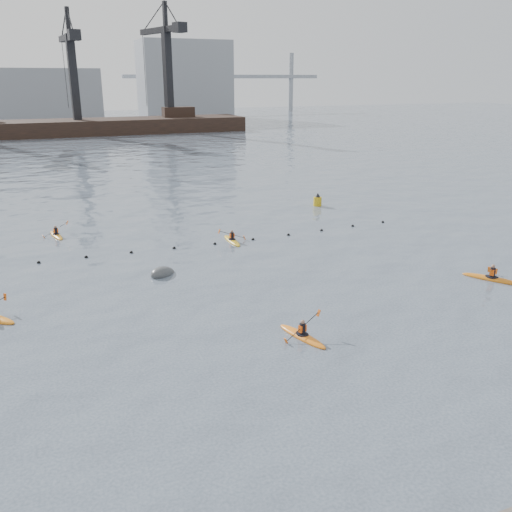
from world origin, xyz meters
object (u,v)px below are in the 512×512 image
Objects in this scene: nav_buoy at (317,201)px; kayaker_3 at (232,240)px; kayaker_5 at (56,235)px; kayaker_4 at (492,278)px; mooring_buoy at (163,274)px; kayaker_0 at (302,335)px.

kayaker_3 is at bearing -145.61° from nav_buoy.
kayaker_5 is 2.09× the size of nav_buoy.
kayaker_3 is at bearing -39.65° from kayaker_5.
kayaker_3 is at bearing -81.58° from kayaker_4.
kayaker_4 reaches higher than mooring_buoy.
mooring_buoy is (-17.99, 8.62, -0.11)m from kayaker_4.
kayaker_3 is at bearing 37.76° from mooring_buoy.
kayaker_4 is 2.33× the size of nav_buoy.
kayaker_5 reaches higher than kayaker_3.
nav_buoy reaches higher than kayaker_4.
kayaker_3 is at bearing 67.11° from kayaker_0.
kayaker_4 is 1.11× the size of kayaker_5.
kayaker_0 is 0.97× the size of kayaker_4.
kayaker_4 is 30.99m from kayaker_5.
kayaker_3 is 1.59× the size of mooring_buoy.
kayaker_0 is 1.64× the size of mooring_buoy.
kayaker_5 is (-11.94, 6.59, -0.01)m from kayaker_3.
kayaker_5 reaches higher than mooring_buoy.
nav_buoy is (-0.00, 21.51, 0.32)m from kayaker_4.
kayaker_5 is (-23.52, 20.18, -0.02)m from kayaker_4.
kayaker_4 is at bearing -48.51° from kayaker_3.
kayaker_0 is at bearing -97.57° from kayaker_3.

